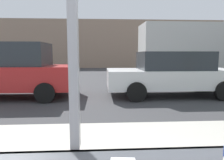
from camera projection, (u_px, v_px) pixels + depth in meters
name	position (u px, v px, depth m)	size (l,w,h in m)	color
ground_plane	(97.00, 89.00, 9.13)	(60.00, 60.00, 0.00)	#38383A
building_facade_far	(98.00, 44.00, 23.11)	(28.00, 1.20, 5.27)	gray
parked_car_red	(14.00, 71.00, 7.18)	(4.22, 2.01, 1.90)	red
parked_car_white	(172.00, 73.00, 7.52)	(4.67, 2.02, 1.60)	silver
box_truck	(192.00, 51.00, 12.30)	(6.47, 2.44, 3.25)	beige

